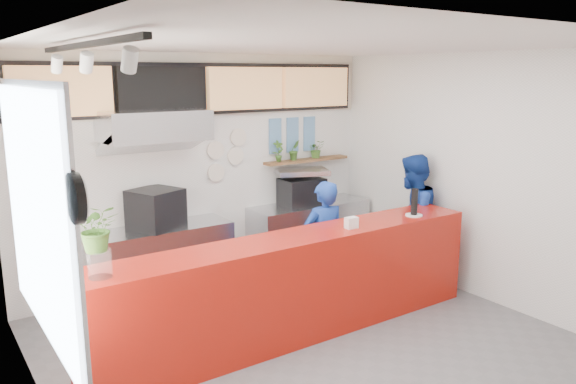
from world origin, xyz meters
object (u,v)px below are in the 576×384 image
staff_right (411,219)px  pepper_mill (414,202)px  panini_oven (156,209)px  espresso_machine (302,192)px  service_counter (296,286)px  staff_center (323,244)px

staff_right → pepper_mill: 0.90m
panini_oven → espresso_machine: panini_oven is taller
panini_oven → staff_right: size_ratio=0.31×
service_counter → staff_center: (0.75, 0.50, 0.21)m
espresso_machine → staff_right: size_ratio=0.35×
panini_oven → espresso_machine: (2.18, 0.00, -0.05)m
panini_oven → staff_right: bearing=-45.4°
espresso_machine → staff_right: (0.83, -1.33, -0.23)m
espresso_machine → staff_center: bearing=-113.0°
service_counter → panini_oven: 2.06m
espresso_machine → pepper_mill: 1.92m
staff_center → espresso_machine: bearing=-108.8°
pepper_mill → service_counter: bearing=176.5°
pepper_mill → panini_oven: bearing=142.1°
staff_right → espresso_machine: bearing=-78.6°
espresso_machine → pepper_mill: (0.26, -1.90, 0.18)m
service_counter → pepper_mill: bearing=-3.5°
staff_center → staff_right: bearing=-174.8°
panini_oven → pepper_mill: pepper_mill is taller
pepper_mill → espresso_machine: bearing=97.8°
espresso_machine → staff_center: staff_center is taller
panini_oven → staff_center: (1.56, -1.30, -0.38)m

